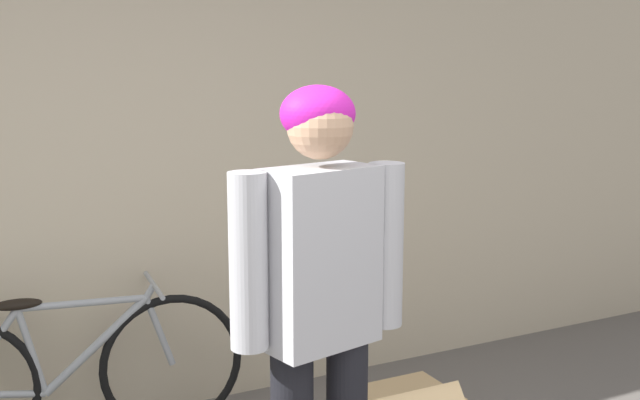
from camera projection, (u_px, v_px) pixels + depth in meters
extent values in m
cube|color=beige|center=(138.00, 172.00, 3.83)|extent=(8.00, 0.06, 2.60)
cube|color=white|center=(244.00, 334.00, 4.21)|extent=(0.08, 0.01, 0.12)
cube|color=#B2B2B7|center=(320.00, 257.00, 2.62)|extent=(0.44, 0.30, 0.64)
cylinder|color=#B2B2B7|center=(248.00, 262.00, 2.49)|extent=(0.13, 0.13, 0.61)
cylinder|color=#B2B2B7|center=(385.00, 245.00, 2.73)|extent=(0.13, 0.13, 0.61)
sphere|color=tan|center=(320.00, 126.00, 2.54)|extent=(0.23, 0.23, 0.23)
ellipsoid|color=#D11EAD|center=(318.00, 114.00, 2.54)|extent=(0.26, 0.24, 0.20)
torus|color=black|center=(172.00, 364.00, 3.75)|extent=(0.72, 0.09, 0.72)
cylinder|color=#999EA3|center=(3.00, 394.00, 3.46)|extent=(0.38, 0.06, 0.09)
cylinder|color=#999EA3|center=(32.00, 352.00, 3.48)|extent=(0.13, 0.04, 0.44)
cylinder|color=#999EA3|center=(97.00, 345.00, 3.59)|extent=(0.51, 0.08, 0.44)
cylinder|color=#999EA3|center=(84.00, 303.00, 3.54)|extent=(0.59, 0.08, 0.05)
cylinder|color=#999EA3|center=(159.00, 331.00, 3.70)|extent=(0.15, 0.04, 0.37)
cylinder|color=#999EA3|center=(150.00, 291.00, 3.65)|extent=(0.07, 0.04, 0.08)
cylinder|color=#999EA3|center=(154.00, 285.00, 3.65)|extent=(0.06, 0.46, 0.02)
ellipsoid|color=black|center=(17.00, 305.00, 3.42)|extent=(0.23, 0.10, 0.05)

